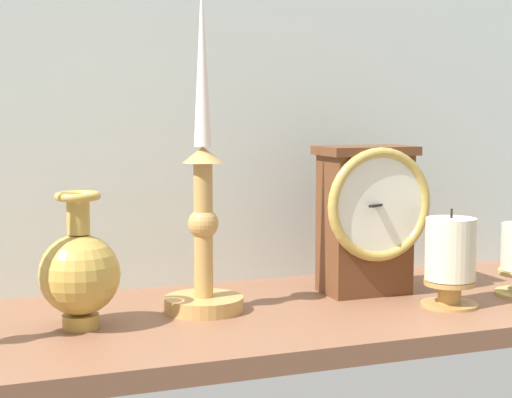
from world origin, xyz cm
name	(u,v)px	position (x,y,z in cm)	size (l,w,h in cm)	color
ground_plane	(255,320)	(0.00, 0.00, -1.20)	(100.00, 36.00, 2.40)	brown
back_wall	(209,56)	(0.00, 18.50, 32.50)	(120.00, 2.00, 65.00)	silver
mantel_clock	(367,216)	(17.44, 3.44, 10.62)	(15.06, 9.88, 20.09)	brown
candlestick_tall_left	(203,215)	(-6.13, 2.00, 12.00)	(9.89, 9.89, 41.49)	tan
brass_vase_bulbous	(80,272)	(-21.71, -0.67, 6.56)	(9.30, 9.30, 15.71)	gold
pillar_candle_near_clock	(450,259)	(23.93, -6.68, 6.04)	(7.30, 7.30, 12.54)	#B48645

